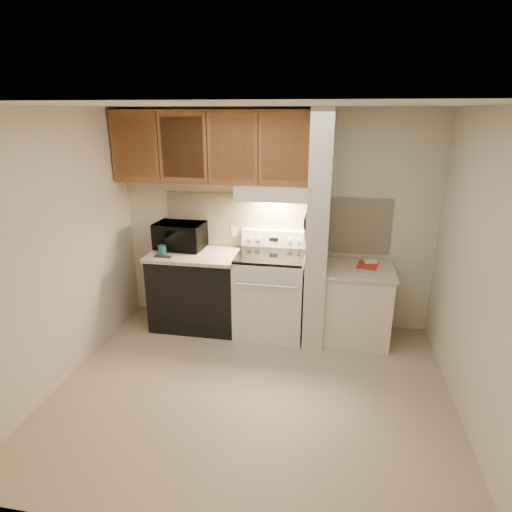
# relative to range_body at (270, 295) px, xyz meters

# --- Properties ---
(floor) EXTENTS (3.60, 3.60, 0.00)m
(floor) POSITION_rel_range_body_xyz_m (0.00, -1.16, -0.46)
(floor) COLOR tan
(floor) RESTS_ON ground
(ceiling) EXTENTS (3.60, 3.60, 0.00)m
(ceiling) POSITION_rel_range_body_xyz_m (0.00, -1.16, 2.04)
(ceiling) COLOR white
(ceiling) RESTS_ON wall_back
(wall_back) EXTENTS (3.60, 2.50, 0.02)m
(wall_back) POSITION_rel_range_body_xyz_m (0.00, 0.34, 0.79)
(wall_back) COLOR beige
(wall_back) RESTS_ON floor
(wall_left) EXTENTS (0.02, 3.00, 2.50)m
(wall_left) POSITION_rel_range_body_xyz_m (-1.80, -1.16, 0.79)
(wall_left) COLOR beige
(wall_left) RESTS_ON floor
(wall_right) EXTENTS (0.02, 3.00, 2.50)m
(wall_right) POSITION_rel_range_body_xyz_m (1.80, -1.16, 0.79)
(wall_right) COLOR beige
(wall_right) RESTS_ON floor
(backsplash) EXTENTS (2.60, 0.02, 0.63)m
(backsplash) POSITION_rel_range_body_xyz_m (0.00, 0.33, 0.78)
(backsplash) COLOR #EFE8C8
(backsplash) RESTS_ON wall_back
(range_body) EXTENTS (0.76, 0.65, 0.92)m
(range_body) POSITION_rel_range_body_xyz_m (0.00, 0.00, 0.00)
(range_body) COLOR silver
(range_body) RESTS_ON floor
(oven_window) EXTENTS (0.50, 0.01, 0.30)m
(oven_window) POSITION_rel_range_body_xyz_m (0.00, -0.32, 0.04)
(oven_window) COLOR black
(oven_window) RESTS_ON range_body
(oven_handle) EXTENTS (0.65, 0.02, 0.02)m
(oven_handle) POSITION_rel_range_body_xyz_m (0.00, -0.35, 0.26)
(oven_handle) COLOR silver
(oven_handle) RESTS_ON range_body
(cooktop) EXTENTS (0.74, 0.64, 0.03)m
(cooktop) POSITION_rel_range_body_xyz_m (0.00, 0.00, 0.48)
(cooktop) COLOR black
(cooktop) RESTS_ON range_body
(range_backguard) EXTENTS (0.76, 0.08, 0.20)m
(range_backguard) POSITION_rel_range_body_xyz_m (0.00, 0.28, 0.59)
(range_backguard) COLOR silver
(range_backguard) RESTS_ON range_body
(range_display) EXTENTS (0.10, 0.01, 0.04)m
(range_display) POSITION_rel_range_body_xyz_m (0.00, 0.24, 0.59)
(range_display) COLOR black
(range_display) RESTS_ON range_backguard
(range_knob_left_outer) EXTENTS (0.05, 0.02, 0.05)m
(range_knob_left_outer) POSITION_rel_range_body_xyz_m (-0.28, 0.24, 0.59)
(range_knob_left_outer) COLOR silver
(range_knob_left_outer) RESTS_ON range_backguard
(range_knob_left_inner) EXTENTS (0.05, 0.02, 0.05)m
(range_knob_left_inner) POSITION_rel_range_body_xyz_m (-0.18, 0.24, 0.59)
(range_knob_left_inner) COLOR silver
(range_knob_left_inner) RESTS_ON range_backguard
(range_knob_right_inner) EXTENTS (0.05, 0.02, 0.05)m
(range_knob_right_inner) POSITION_rel_range_body_xyz_m (0.18, 0.24, 0.59)
(range_knob_right_inner) COLOR silver
(range_knob_right_inner) RESTS_ON range_backguard
(range_knob_right_outer) EXTENTS (0.05, 0.02, 0.05)m
(range_knob_right_outer) POSITION_rel_range_body_xyz_m (0.28, 0.24, 0.59)
(range_knob_right_outer) COLOR silver
(range_knob_right_outer) RESTS_ON range_backguard
(dishwasher_front) EXTENTS (1.00, 0.63, 0.87)m
(dishwasher_front) POSITION_rel_range_body_xyz_m (-0.88, 0.01, -0.03)
(dishwasher_front) COLOR black
(dishwasher_front) RESTS_ON floor
(left_countertop) EXTENTS (1.04, 0.67, 0.04)m
(left_countertop) POSITION_rel_range_body_xyz_m (-0.88, 0.01, 0.43)
(left_countertop) COLOR beige
(left_countertop) RESTS_ON dishwasher_front
(spoon_rest) EXTENTS (0.20, 0.08, 0.01)m
(spoon_rest) POSITION_rel_range_body_xyz_m (-1.19, -0.19, 0.46)
(spoon_rest) COLOR black
(spoon_rest) RESTS_ON left_countertop
(teal_jar) EXTENTS (0.10, 0.10, 0.10)m
(teal_jar) POSITION_rel_range_body_xyz_m (-1.23, -0.09, 0.50)
(teal_jar) COLOR #1F6B6B
(teal_jar) RESTS_ON left_countertop
(outlet) EXTENTS (0.08, 0.01, 0.12)m
(outlet) POSITION_rel_range_body_xyz_m (-0.48, 0.32, 0.64)
(outlet) COLOR beige
(outlet) RESTS_ON backsplash
(microwave) EXTENTS (0.59, 0.42, 0.31)m
(microwave) POSITION_rel_range_body_xyz_m (-1.10, 0.15, 0.61)
(microwave) COLOR black
(microwave) RESTS_ON left_countertop
(partition_pillar) EXTENTS (0.22, 0.70, 2.50)m
(partition_pillar) POSITION_rel_range_body_xyz_m (0.51, -0.01, 0.79)
(partition_pillar) COLOR beige
(partition_pillar) RESTS_ON floor
(pillar_trim) EXTENTS (0.01, 0.70, 0.04)m
(pillar_trim) POSITION_rel_range_body_xyz_m (0.39, -0.01, 0.84)
(pillar_trim) COLOR brown
(pillar_trim) RESTS_ON partition_pillar
(knife_strip) EXTENTS (0.02, 0.42, 0.04)m
(knife_strip) POSITION_rel_range_body_xyz_m (0.39, -0.06, 0.86)
(knife_strip) COLOR black
(knife_strip) RESTS_ON partition_pillar
(knife_blade_a) EXTENTS (0.01, 0.03, 0.16)m
(knife_blade_a) POSITION_rel_range_body_xyz_m (0.38, -0.22, 0.76)
(knife_blade_a) COLOR silver
(knife_blade_a) RESTS_ON knife_strip
(knife_handle_a) EXTENTS (0.02, 0.02, 0.10)m
(knife_handle_a) POSITION_rel_range_body_xyz_m (0.38, -0.22, 0.91)
(knife_handle_a) COLOR black
(knife_handle_a) RESTS_ON knife_strip
(knife_blade_b) EXTENTS (0.01, 0.04, 0.18)m
(knife_blade_b) POSITION_rel_range_body_xyz_m (0.38, -0.14, 0.75)
(knife_blade_b) COLOR silver
(knife_blade_b) RESTS_ON knife_strip
(knife_handle_b) EXTENTS (0.02, 0.02, 0.10)m
(knife_handle_b) POSITION_rel_range_body_xyz_m (0.38, -0.14, 0.91)
(knife_handle_b) COLOR black
(knife_handle_b) RESTS_ON knife_strip
(knife_blade_c) EXTENTS (0.01, 0.04, 0.20)m
(knife_blade_c) POSITION_rel_range_body_xyz_m (0.38, -0.04, 0.74)
(knife_blade_c) COLOR silver
(knife_blade_c) RESTS_ON knife_strip
(knife_handle_c) EXTENTS (0.02, 0.02, 0.10)m
(knife_handle_c) POSITION_rel_range_body_xyz_m (0.38, -0.05, 0.91)
(knife_handle_c) COLOR black
(knife_handle_c) RESTS_ON knife_strip
(knife_blade_d) EXTENTS (0.01, 0.04, 0.16)m
(knife_blade_d) POSITION_rel_range_body_xyz_m (0.38, 0.01, 0.76)
(knife_blade_d) COLOR silver
(knife_blade_d) RESTS_ON knife_strip
(knife_handle_d) EXTENTS (0.02, 0.02, 0.10)m
(knife_handle_d) POSITION_rel_range_body_xyz_m (0.38, 0.02, 0.91)
(knife_handle_d) COLOR black
(knife_handle_d) RESTS_ON knife_strip
(knife_blade_e) EXTENTS (0.01, 0.04, 0.18)m
(knife_blade_e) POSITION_rel_range_body_xyz_m (0.38, 0.11, 0.75)
(knife_blade_e) COLOR silver
(knife_blade_e) RESTS_ON knife_strip
(knife_handle_e) EXTENTS (0.02, 0.02, 0.10)m
(knife_handle_e) POSITION_rel_range_body_xyz_m (0.38, 0.09, 0.91)
(knife_handle_e) COLOR black
(knife_handle_e) RESTS_ON knife_strip
(oven_mitt) EXTENTS (0.03, 0.10, 0.25)m
(oven_mitt) POSITION_rel_range_body_xyz_m (0.38, 0.17, 0.73)
(oven_mitt) COLOR slate
(oven_mitt) RESTS_ON partition_pillar
(right_cab_base) EXTENTS (0.70, 0.60, 0.81)m
(right_cab_base) POSITION_rel_range_body_xyz_m (0.97, -0.01, -0.06)
(right_cab_base) COLOR beige
(right_cab_base) RESTS_ON floor
(right_countertop) EXTENTS (0.74, 0.64, 0.04)m
(right_countertop) POSITION_rel_range_body_xyz_m (0.97, -0.01, 0.37)
(right_countertop) COLOR beige
(right_countertop) RESTS_ON right_cab_base
(red_folder) EXTENTS (0.26, 0.32, 0.01)m
(red_folder) POSITION_rel_range_body_xyz_m (1.06, 0.09, 0.39)
(red_folder) COLOR #B92E28
(red_folder) RESTS_ON right_countertop
(white_box) EXTENTS (0.15, 0.12, 0.04)m
(white_box) POSITION_rel_range_body_xyz_m (1.10, 0.17, 0.41)
(white_box) COLOR white
(white_box) RESTS_ON right_countertop
(range_hood) EXTENTS (0.78, 0.44, 0.15)m
(range_hood) POSITION_rel_range_body_xyz_m (0.00, 0.12, 1.17)
(range_hood) COLOR beige
(range_hood) RESTS_ON upper_cabinets
(hood_lip) EXTENTS (0.78, 0.04, 0.06)m
(hood_lip) POSITION_rel_range_body_xyz_m (0.00, -0.08, 1.12)
(hood_lip) COLOR beige
(hood_lip) RESTS_ON range_hood
(upper_cabinets) EXTENTS (2.18, 0.33, 0.77)m
(upper_cabinets) POSITION_rel_range_body_xyz_m (-0.69, 0.17, 1.62)
(upper_cabinets) COLOR brown
(upper_cabinets) RESTS_ON wall_back
(cab_door_a) EXTENTS (0.46, 0.01, 0.63)m
(cab_door_a) POSITION_rel_range_body_xyz_m (-1.51, 0.01, 1.62)
(cab_door_a) COLOR brown
(cab_door_a) RESTS_ON upper_cabinets
(cab_gap_a) EXTENTS (0.01, 0.01, 0.73)m
(cab_gap_a) POSITION_rel_range_body_xyz_m (-1.23, 0.01, 1.62)
(cab_gap_a) COLOR black
(cab_gap_a) RESTS_ON upper_cabinets
(cab_door_b) EXTENTS (0.46, 0.01, 0.63)m
(cab_door_b) POSITION_rel_range_body_xyz_m (-0.96, 0.01, 1.62)
(cab_door_b) COLOR brown
(cab_door_b) RESTS_ON upper_cabinets
(cab_gap_b) EXTENTS (0.01, 0.01, 0.73)m
(cab_gap_b) POSITION_rel_range_body_xyz_m (-0.69, 0.01, 1.62)
(cab_gap_b) COLOR black
(cab_gap_b) RESTS_ON upper_cabinets
(cab_door_c) EXTENTS (0.46, 0.01, 0.63)m
(cab_door_c) POSITION_rel_range_body_xyz_m (-0.42, 0.01, 1.62)
(cab_door_c) COLOR brown
(cab_door_c) RESTS_ON upper_cabinets
(cab_gap_c) EXTENTS (0.01, 0.01, 0.73)m
(cab_gap_c) POSITION_rel_range_body_xyz_m (-0.14, 0.01, 1.62)
(cab_gap_c) COLOR black
(cab_gap_c) RESTS_ON upper_cabinets
(cab_door_d) EXTENTS (0.46, 0.01, 0.63)m
(cab_door_d) POSITION_rel_range_body_xyz_m (0.13, 0.01, 1.62)
(cab_door_d) COLOR brown
(cab_door_d) RESTS_ON upper_cabinets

